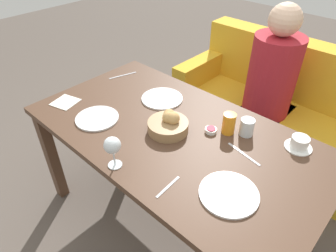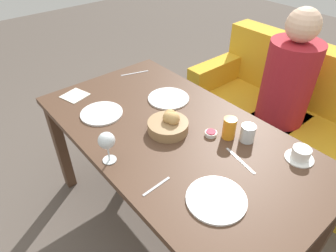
% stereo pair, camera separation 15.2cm
% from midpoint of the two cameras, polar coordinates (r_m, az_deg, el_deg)
% --- Properties ---
extents(ground_plane, '(10.00, 10.00, 0.00)m').
position_cam_midpoint_polar(ground_plane, '(2.07, -1.20, -17.35)').
color(ground_plane, '#564C44').
extents(dining_table, '(1.56, 0.85, 0.74)m').
position_cam_midpoint_polar(dining_table, '(1.59, -1.50, -3.67)').
color(dining_table, '#4C3323').
rests_on(dining_table, ground_plane).
extents(couch, '(1.72, 0.70, 0.86)m').
position_cam_midpoint_polar(couch, '(2.50, 20.12, 1.05)').
color(couch, gold).
rests_on(couch, ground_plane).
extents(seated_person, '(0.34, 0.44, 1.20)m').
position_cam_midpoint_polar(seated_person, '(2.31, 16.50, 4.85)').
color(seated_person, '#23232D').
rests_on(seated_person, ground_plane).
extents(bread_basket, '(0.21, 0.21, 0.11)m').
position_cam_midpoint_polar(bread_basket, '(1.52, -2.75, 0.27)').
color(bread_basket, '#99754C').
rests_on(bread_basket, dining_table).
extents(plate_near_left, '(0.23, 0.23, 0.01)m').
position_cam_midpoint_polar(plate_near_left, '(1.68, -15.89, 1.34)').
color(plate_near_left, white).
rests_on(plate_near_left, dining_table).
extents(plate_near_right, '(0.24, 0.24, 0.01)m').
position_cam_midpoint_polar(plate_near_right, '(1.24, 8.04, -12.83)').
color(plate_near_right, white).
rests_on(plate_near_right, dining_table).
extents(plate_far_center, '(0.24, 0.24, 0.01)m').
position_cam_midpoint_polar(plate_far_center, '(1.78, -3.58, 5.18)').
color(plate_far_center, white).
rests_on(plate_far_center, dining_table).
extents(juice_glass, '(0.06, 0.06, 0.11)m').
position_cam_midpoint_polar(juice_glass, '(1.51, 8.71, 0.37)').
color(juice_glass, orange).
rests_on(juice_glass, dining_table).
extents(water_tumbler, '(0.07, 0.07, 0.09)m').
position_cam_midpoint_polar(water_tumbler, '(1.52, 12.07, -0.30)').
color(water_tumbler, silver).
rests_on(water_tumbler, dining_table).
extents(wine_glass, '(0.08, 0.08, 0.16)m').
position_cam_midpoint_polar(wine_glass, '(1.31, -13.85, -3.91)').
color(wine_glass, silver).
rests_on(wine_glass, dining_table).
extents(coffee_cup, '(0.13, 0.13, 0.06)m').
position_cam_midpoint_polar(coffee_cup, '(1.52, 21.17, -3.20)').
color(coffee_cup, white).
rests_on(coffee_cup, dining_table).
extents(jam_bowl_berry, '(0.06, 0.06, 0.03)m').
position_cam_midpoint_polar(jam_bowl_berry, '(1.53, 5.37, -0.89)').
color(jam_bowl_berry, white).
rests_on(jam_bowl_berry, dining_table).
extents(fork_silver, '(0.19, 0.05, 0.00)m').
position_cam_midpoint_polar(fork_silver, '(1.43, 11.30, -5.38)').
color(fork_silver, '#B7B7BC').
rests_on(fork_silver, dining_table).
extents(knife_silver, '(0.07, 0.19, 0.00)m').
position_cam_midpoint_polar(knife_silver, '(2.08, -10.70, 9.39)').
color(knife_silver, '#B7B7BC').
rests_on(knife_silver, dining_table).
extents(spoon_coffee, '(0.02, 0.15, 0.00)m').
position_cam_midpoint_polar(spoon_coffee, '(1.26, -3.52, -11.66)').
color(spoon_coffee, '#B7B7BC').
rests_on(spoon_coffee, dining_table).
extents(napkin, '(0.16, 0.16, 0.00)m').
position_cam_midpoint_polar(napkin, '(1.88, -21.19, 4.18)').
color(napkin, silver).
rests_on(napkin, dining_table).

